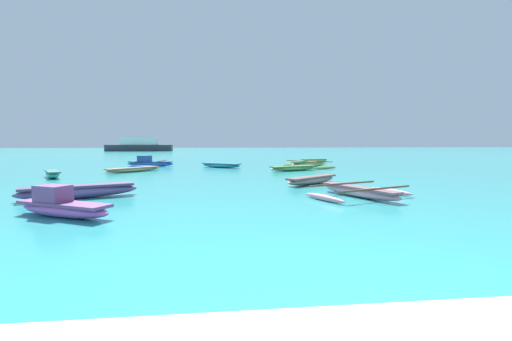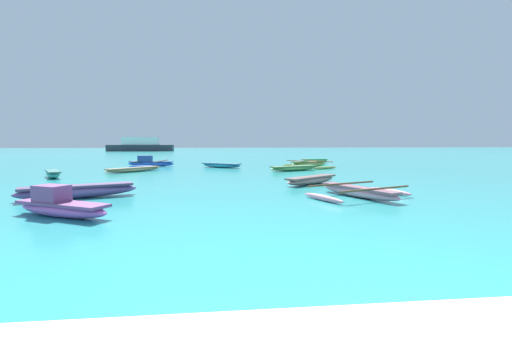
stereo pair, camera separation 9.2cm
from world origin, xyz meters
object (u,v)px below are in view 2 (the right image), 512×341
Objects in this scene: distant_ferry at (141,145)px; moored_boat_3 at (53,174)px; moored_boat_4 at (60,206)px; moored_boat_10 at (150,163)px; moored_boat_2 at (309,164)px; moored_boat_0 at (293,168)px; moored_boat_5 at (315,161)px; moored_boat_7 at (358,192)px; moored_boat_6 at (78,191)px; moored_boat_1 at (222,165)px; moored_boat_9 at (134,169)px; moored_boat_8 at (311,180)px.

moored_boat_3 is at bearing -82.09° from distant_ferry.
moored_boat_10 is at bearing 122.86° from moored_boat_4.
moored_boat_0 is at bearing -146.49° from moored_boat_2.
moored_boat_5 is 0.60× the size of moored_boat_7.
moored_boat_6 is 0.28× the size of distant_ferry.
moored_boat_6 is at bearing -75.13° from moored_boat_1.
moored_boat_6 is 10.83m from moored_boat_9.
moored_boat_1 is 0.72× the size of moored_boat_2.
moored_boat_5 is (17.79, 10.58, 0.02)m from moored_boat_3.
moored_boat_9 is (-14.34, -7.11, -0.08)m from moored_boat_5.
moored_boat_3 is at bearing -109.71° from moored_boat_1.
moored_boat_6 is at bearing -155.31° from moored_boat_2.
moored_boat_3 is 0.66× the size of moored_boat_6.
moored_boat_7 is (9.80, -0.85, -0.06)m from moored_boat_6.
moored_boat_0 is at bearing 84.47° from moored_boat_4.
moored_boat_7 is 15.72m from moored_boat_9.
moored_boat_10 is at bearing 130.45° from moored_boat_0.
moored_boat_6 is 15.79m from moored_boat_10.
moored_boat_6 is (-9.95, -10.49, 0.07)m from moored_boat_0.
moored_boat_0 is 3.40m from moored_boat_2.
moored_boat_2 is 1.48× the size of moored_boat_8.
moored_boat_2 is 14.35m from moored_boat_7.
moored_boat_8 reaches higher than moored_boat_0.
moored_boat_3 is 0.18× the size of distant_ferry.
moored_boat_5 is 15.53m from moored_boat_8.
moored_boat_3 is at bearing -147.95° from moored_boat_5.
moored_boat_9 is (-12.53, -2.55, -0.08)m from moored_boat_2.
distant_ferry reaches higher than moored_boat_4.
moored_boat_6 is (-13.60, -17.92, 0.01)m from moored_boat_5.
moored_boat_4 is at bearing -69.40° from moored_boat_1.
moored_boat_1 is 9.41m from moored_boat_5.
moored_boat_10 reaches higher than moored_boat_4.
moored_boat_0 is 8.28m from moored_boat_5.
moored_boat_3 is at bearing 96.15° from moored_boat_6.
moored_boat_1 is 0.85× the size of moored_boat_6.
moored_boat_7 is at bearing 29.85° from moored_boat_3.
moored_boat_9 is 55.21m from distant_ferry.
moored_boat_1 is 6.01m from moored_boat_10.
moored_boat_3 is 0.85× the size of moored_boat_4.
moored_boat_6 reaches higher than moored_boat_3.
moored_boat_2 is 1.35× the size of moored_boat_9.
moored_boat_4 reaches higher than moored_boat_7.
moored_boat_6 is 1.25× the size of moored_boat_8.
moored_boat_4 is 24.61m from moored_boat_5.
moored_boat_10 is (-14.24, -2.14, 0.05)m from moored_boat_5.
moored_boat_0 is at bearing -47.65° from moored_boat_9.
moored_boat_4 reaches higher than moored_boat_6.
moored_boat_1 is 15.52m from moored_boat_7.
distant_ferry reaches higher than moored_boat_1.
moored_boat_1 is at bearing -9.12° from moored_boat_10.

